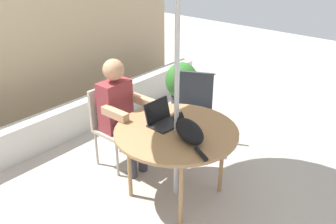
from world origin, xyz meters
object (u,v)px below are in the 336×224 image
Objects in this scene: chair_occupied at (111,120)px; potted_plant_near_fence at (182,87)px; patio_table at (176,135)px; cat at (188,130)px; chair_empty at (195,104)px; person_seated at (120,110)px; laptop at (161,117)px.

potted_plant_near_fence is (1.31, 0.06, -0.03)m from chair_occupied.
cat reaches higher than patio_table.
chair_empty is (0.92, 0.47, -0.15)m from patio_table.
cat is (-0.05, -1.09, 0.29)m from chair_occupied.
patio_table is 0.76m from person_seated.
person_seated reaches higher than patio_table.
laptop is at bearing 80.11° from cat.
person_seated reaches higher than chair_empty.
chair_empty reaches higher than potted_plant_near_fence.
chair_empty reaches higher than patio_table.
chair_occupied is 1.00× the size of chair_empty.
person_seated is (-0.92, 0.29, 0.17)m from chair_empty.
patio_table is at bearing -90.00° from person_seated.
cat is at bearing -107.35° from patio_table.
laptop is at bearing -89.29° from chair_occupied.
chair_empty is 1.52× the size of cat.
cat is at bearing -99.89° from laptop.
person_seated is at bearing 162.43° from chair_empty.
person_seated is 1.48× the size of potted_plant_near_fence.
chair_empty is at bearing 26.89° from patio_table.
chair_occupied and chair_empty have the same top height.
cat is at bearing -146.64° from chair_empty.
laptop is 0.37× the size of potted_plant_near_fence.
person_seated is (0.00, -0.16, 0.17)m from chair_occupied.
person_seated is at bearing -90.00° from chair_occupied.
chair_empty is at bearing 16.86° from laptop.
patio_table is 0.93m from chair_occupied.
potted_plant_near_fence is (1.31, 0.97, -0.18)m from patio_table.
chair_empty is at bearing -127.52° from potted_plant_near_fence.
laptop is (0.01, 0.19, 0.11)m from patio_table.
chair_occupied is 2.89× the size of laptop.
laptop is at bearing 87.30° from patio_table.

